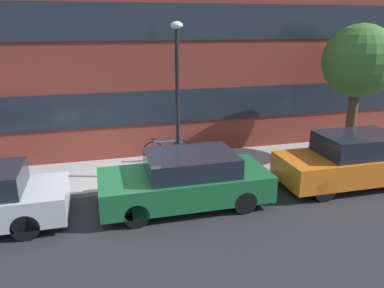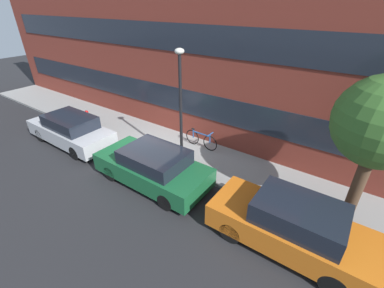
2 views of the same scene
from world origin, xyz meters
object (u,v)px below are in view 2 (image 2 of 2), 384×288
object	(u,v)px
parked_car_green	(153,166)
bicycle	(201,139)
parked_car_silver	(71,130)
parked_car_orange	(291,225)
street_tree	(382,124)
lamp_post	(180,97)
fire_hydrant	(88,117)

from	to	relation	value
parked_car_green	bicycle	size ratio (longest dim) A/B	2.57
parked_car_silver	parked_car_orange	world-z (taller)	parked_car_orange
parked_car_silver	parked_car_green	xyz separation A→B (m)	(4.96, -0.00, -0.01)
street_tree	lamp_post	distance (m)	5.78
parked_car_silver	parked_car_green	world-z (taller)	parked_car_silver
bicycle	parked_car_orange	bearing A→B (deg)	-30.07
parked_car_silver	street_tree	world-z (taller)	street_tree
parked_car_green	bicycle	world-z (taller)	parked_car_green
bicycle	street_tree	distance (m)	6.52
bicycle	lamp_post	world-z (taller)	lamp_post
parked_car_orange	parked_car_green	bearing A→B (deg)	0.00
parked_car_green	parked_car_orange	distance (m)	4.76
bicycle	street_tree	bearing A→B (deg)	-10.05
bicycle	lamp_post	distance (m)	2.70
fire_hydrant	lamp_post	world-z (taller)	lamp_post
parked_car_silver	bicycle	xyz separation A→B (m)	(5.07, 2.91, -0.18)
parked_car_orange	bicycle	size ratio (longest dim) A/B	2.49
parked_car_orange	fire_hydrant	bearing A→B (deg)	-8.08
street_tree	parked_car_silver	bearing A→B (deg)	-171.19
parked_car_orange	street_tree	bearing A→B (deg)	-123.86
parked_car_silver	parked_car_orange	xyz separation A→B (m)	(9.73, -0.00, 0.05)
lamp_post	bicycle	bearing A→B (deg)	91.33
parked_car_silver	bicycle	world-z (taller)	parked_car_silver
fire_hydrant	bicycle	world-z (taller)	bicycle
parked_car_orange	bicycle	world-z (taller)	parked_car_orange
parked_car_green	lamp_post	bearing A→B (deg)	-95.29
street_tree	parked_car_green	bearing A→B (deg)	-164.06
fire_hydrant	parked_car_silver	bearing A→B (deg)	-57.03
parked_car_orange	lamp_post	xyz separation A→B (m)	(-4.63, 1.49, 2.07)
parked_car_silver	fire_hydrant	bearing A→B (deg)	-57.03
parked_car_silver	fire_hydrant	distance (m)	1.82
parked_car_green	parked_car_orange	size ratio (longest dim) A/B	1.03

